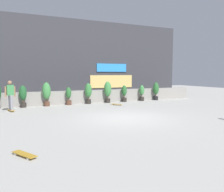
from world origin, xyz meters
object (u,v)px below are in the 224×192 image
potted_plant_8 (156,90)px  skater_by_wall_left (10,94)px  potted_plant_6 (124,93)px  potted_plant_3 (69,96)px  potted_plant_1 (23,95)px  potted_plant_4 (88,92)px  potted_plant_2 (47,92)px  skateboard_near_camera (24,154)px  skateboard_aside (116,104)px  potted_plant_7 (142,92)px  potted_plant_5 (108,90)px

potted_plant_8 → skater_by_wall_left: (-10.51, -1.31, 0.15)m
potted_plant_6 → potted_plant_8: size_ratio=0.87×
potted_plant_3 → potted_plant_8: size_ratio=0.85×
potted_plant_1 → potted_plant_4: potted_plant_4 is taller
potted_plant_1 → potted_plant_2: (1.41, -0.00, 0.12)m
skateboard_near_camera → skateboard_aside: size_ratio=1.02×
potted_plant_7 → potted_plant_8: 1.31m
potted_plant_2 → potted_plant_7: size_ratio=1.26×
potted_plant_8 → skater_by_wall_left: bearing=-172.9°
potted_plant_8 → skateboard_aside: bearing=-160.8°
potted_plant_4 → potted_plant_8: size_ratio=1.02×
potted_plant_5 → skateboard_near_camera: 10.90m
potted_plant_5 → skateboard_aside: 1.66m
potted_plant_1 → potted_plant_3: (2.83, 0.00, -0.15)m
potted_plant_7 → skater_by_wall_left: skater_by_wall_left is taller
skateboard_near_camera → skater_by_wall_left: bearing=91.9°
potted_plant_3 → potted_plant_5: size_ratio=0.78×
potted_plant_2 → potted_plant_8: (8.40, 0.00, -0.09)m
potted_plant_7 → potted_plant_4: bearing=-180.0°
potted_plant_4 → skater_by_wall_left: 5.09m
potted_plant_8 → skateboard_near_camera: size_ratio=1.76×
potted_plant_2 → potted_plant_4: 2.80m
potted_plant_1 → potted_plant_7: bearing=0.0°
potted_plant_7 → potted_plant_8: size_ratio=0.87×
skater_by_wall_left → potted_plant_3: bearing=20.2°
potted_plant_3 → skateboard_near_camera: 9.58m
potted_plant_5 → skateboard_near_camera: potted_plant_5 is taller
skateboard_near_camera → potted_plant_3: bearing=69.9°
potted_plant_1 → skateboard_aside: bearing=-14.2°
potted_plant_4 → skater_by_wall_left: size_ratio=0.84×
potted_plant_6 → skateboard_aside: potted_plant_6 is taller
potted_plant_5 → potted_plant_2: bearing=180.0°
skater_by_wall_left → skateboard_aside: bearing=-1.2°
potted_plant_2 → skateboard_aside: 4.57m
potted_plant_2 → skateboard_near_camera: bearing=-101.7°
potted_plant_3 → potted_plant_7: potted_plant_7 is taller
potted_plant_1 → skateboard_near_camera: size_ratio=1.71×
potted_plant_2 → potted_plant_8: bearing=0.0°
potted_plant_3 → skater_by_wall_left: size_ratio=0.70×
potted_plant_4 → skateboard_aside: bearing=-44.5°
potted_plant_7 → potted_plant_8: potted_plant_8 is taller
potted_plant_7 → potted_plant_3: bearing=180.0°
potted_plant_5 → skateboard_aside: size_ratio=1.95×
potted_plant_7 → potted_plant_8: (1.30, 0.00, 0.15)m
potted_plant_6 → potted_plant_7: bearing=0.0°
potted_plant_2 → potted_plant_3: 1.45m
potted_plant_1 → potted_plant_6: (7.00, 0.00, -0.12)m
potted_plant_2 → potted_plant_6: potted_plant_2 is taller
potted_plant_4 → skateboard_near_camera: (-4.66, -8.99, -0.75)m
skateboard_near_camera → skateboard_aside: bearing=51.0°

